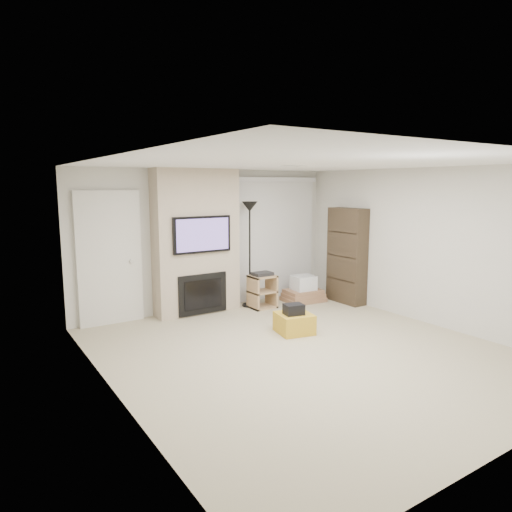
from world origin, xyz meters
TOP-DOWN VIEW (x-y plane):
  - floor at (0.00, 0.00)m, footprint 5.00×5.50m
  - ceiling at (0.00, 0.00)m, footprint 5.00×5.50m
  - wall_back at (0.00, 2.75)m, footprint 5.00×0.00m
  - wall_left at (-2.50, 0.00)m, footprint 0.00×5.50m
  - wall_right at (2.50, 0.00)m, footprint 0.00×5.50m
  - hvac_vent at (0.40, 0.80)m, footprint 0.35×0.18m
  - ottoman at (0.38, 0.71)m, footprint 0.59×0.59m
  - black_bag at (0.34, 0.68)m, footprint 0.32×0.27m
  - fireplace_wall at (-0.35, 2.54)m, footprint 1.50×0.47m
  - entry_door at (-1.80, 2.71)m, footprint 1.02×0.11m
  - vertical_blinds at (1.40, 2.70)m, footprint 1.98×0.10m
  - floor_lamp at (0.64, 2.39)m, footprint 0.29×0.29m
  - av_stand at (0.78, 2.18)m, footprint 0.45×0.38m
  - box_stack at (1.70, 2.13)m, footprint 0.79×0.63m
  - bookshelf at (2.34, 1.63)m, footprint 0.30×0.80m

SIDE VIEW (x-z plane):
  - floor at x=0.00m, z-range 0.00..0.00m
  - ottoman at x=0.38m, z-range 0.00..0.30m
  - box_stack at x=1.70m, z-range -0.06..0.44m
  - av_stand at x=0.78m, z-range 0.02..0.68m
  - black_bag at x=0.34m, z-range 0.30..0.46m
  - bookshelf at x=2.34m, z-range 0.00..1.80m
  - entry_door at x=-1.80m, z-range -0.02..2.12m
  - fireplace_wall at x=-0.35m, z-range -0.01..2.49m
  - wall_back at x=0.00m, z-range 0.00..2.50m
  - wall_left at x=-2.50m, z-range 0.00..2.50m
  - wall_right at x=2.50m, z-range 0.00..2.50m
  - vertical_blinds at x=1.40m, z-range 0.09..2.46m
  - floor_lamp at x=0.64m, z-range 0.55..2.48m
  - hvac_vent at x=0.40m, z-range 2.49..2.50m
  - ceiling at x=0.00m, z-range 2.50..2.50m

